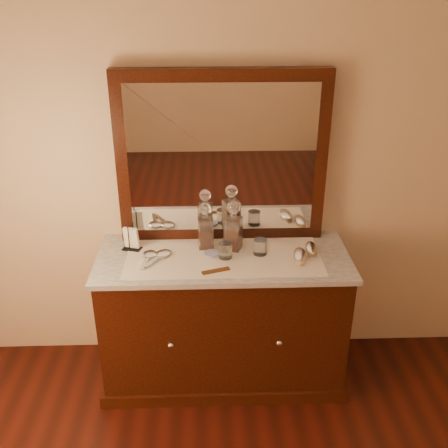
{
  "coord_description": "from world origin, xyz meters",
  "views": [
    {
      "loc": [
        -0.08,
        -0.57,
        2.27
      ],
      "look_at": [
        0.0,
        1.85,
        1.1
      ],
      "focal_mm": 40.8,
      "sensor_mm": 36.0,
      "label": 1
    }
  ],
  "objects_px": {
    "comb": "(216,271)",
    "brush_near": "(300,256)",
    "hand_mirror_inner": "(161,255)",
    "mirror_frame": "(222,158)",
    "dresser_cabinet": "(223,319)",
    "napkin_rack": "(131,239)",
    "hand_mirror_outer": "(148,256)",
    "brush_far": "(311,249)",
    "pin_dish": "(212,254)",
    "decanter_right": "(233,231)",
    "decanter_left": "(205,230)"
  },
  "relations": [
    {
      "from": "pin_dish",
      "to": "comb",
      "type": "distance_m",
      "value": 0.18
    },
    {
      "from": "pin_dish",
      "to": "hand_mirror_outer",
      "type": "xyz_separation_m",
      "value": [
        -0.36,
        -0.02,
        0.0
      ]
    },
    {
      "from": "pin_dish",
      "to": "hand_mirror_inner",
      "type": "height_order",
      "value": "hand_mirror_inner"
    },
    {
      "from": "brush_near",
      "to": "hand_mirror_inner",
      "type": "xyz_separation_m",
      "value": [
        -0.78,
        0.06,
        -0.01
      ]
    },
    {
      "from": "decanter_left",
      "to": "decanter_right",
      "type": "bearing_deg",
      "value": -8.64
    },
    {
      "from": "dresser_cabinet",
      "to": "decanter_left",
      "type": "distance_m",
      "value": 0.57
    },
    {
      "from": "mirror_frame",
      "to": "decanter_left",
      "type": "bearing_deg",
      "value": -125.71
    },
    {
      "from": "comb",
      "to": "hand_mirror_inner",
      "type": "distance_m",
      "value": 0.35
    },
    {
      "from": "napkin_rack",
      "to": "decanter_left",
      "type": "xyz_separation_m",
      "value": [
        0.43,
        0.01,
        0.05
      ]
    },
    {
      "from": "comb",
      "to": "decanter_right",
      "type": "xyz_separation_m",
      "value": [
        0.11,
        0.26,
        0.11
      ]
    },
    {
      "from": "mirror_frame",
      "to": "hand_mirror_outer",
      "type": "relative_size",
      "value": 5.43
    },
    {
      "from": "brush_near",
      "to": "comb",
      "type": "bearing_deg",
      "value": -167.18
    },
    {
      "from": "decanter_left",
      "to": "hand_mirror_outer",
      "type": "distance_m",
      "value": 0.36
    },
    {
      "from": "napkin_rack",
      "to": "hand_mirror_outer",
      "type": "relative_size",
      "value": 0.73
    },
    {
      "from": "mirror_frame",
      "to": "brush_far",
      "type": "xyz_separation_m",
      "value": [
        0.51,
        -0.22,
        -0.48
      ]
    },
    {
      "from": "mirror_frame",
      "to": "pin_dish",
      "type": "bearing_deg",
      "value": -105.5
    },
    {
      "from": "comb",
      "to": "napkin_rack",
      "type": "distance_m",
      "value": 0.56
    },
    {
      "from": "decanter_right",
      "to": "mirror_frame",
      "type": "bearing_deg",
      "value": 109.99
    },
    {
      "from": "hand_mirror_inner",
      "to": "brush_near",
      "type": "bearing_deg",
      "value": -4.73
    },
    {
      "from": "napkin_rack",
      "to": "mirror_frame",
      "type": "bearing_deg",
      "value": 15.59
    },
    {
      "from": "pin_dish",
      "to": "decanter_right",
      "type": "xyz_separation_m",
      "value": [
        0.13,
        0.08,
        0.11
      ]
    },
    {
      "from": "brush_far",
      "to": "hand_mirror_inner",
      "type": "distance_m",
      "value": 0.86
    },
    {
      "from": "hand_mirror_inner",
      "to": "napkin_rack",
      "type": "bearing_deg",
      "value": 150.3
    },
    {
      "from": "decanter_right",
      "to": "comb",
      "type": "bearing_deg",
      "value": -112.5
    },
    {
      "from": "decanter_right",
      "to": "hand_mirror_inner",
      "type": "bearing_deg",
      "value": -168.44
    },
    {
      "from": "pin_dish",
      "to": "decanter_left",
      "type": "xyz_separation_m",
      "value": [
        -0.03,
        0.1,
        0.1
      ]
    },
    {
      "from": "hand_mirror_outer",
      "to": "hand_mirror_inner",
      "type": "xyz_separation_m",
      "value": [
        0.07,
        0.01,
        0.0
      ]
    },
    {
      "from": "comb",
      "to": "decanter_right",
      "type": "height_order",
      "value": "decanter_right"
    },
    {
      "from": "decanter_right",
      "to": "brush_near",
      "type": "xyz_separation_m",
      "value": [
        0.37,
        -0.15,
        -0.09
      ]
    },
    {
      "from": "comb",
      "to": "hand_mirror_inner",
      "type": "relative_size",
      "value": 0.71
    },
    {
      "from": "comb",
      "to": "brush_near",
      "type": "xyz_separation_m",
      "value": [
        0.47,
        0.11,
        0.02
      ]
    },
    {
      "from": "napkin_rack",
      "to": "brush_far",
      "type": "height_order",
      "value": "napkin_rack"
    },
    {
      "from": "pin_dish",
      "to": "brush_near",
      "type": "xyz_separation_m",
      "value": [
        0.49,
        -0.07,
        0.02
      ]
    },
    {
      "from": "napkin_rack",
      "to": "decanter_left",
      "type": "relative_size",
      "value": 0.57
    },
    {
      "from": "hand_mirror_outer",
      "to": "brush_far",
      "type": "bearing_deg",
      "value": 1.97
    },
    {
      "from": "napkin_rack",
      "to": "dresser_cabinet",
      "type": "bearing_deg",
      "value": -10.44
    },
    {
      "from": "mirror_frame",
      "to": "comb",
      "type": "xyz_separation_m",
      "value": [
        -0.05,
        -0.42,
        -0.49
      ]
    },
    {
      "from": "comb",
      "to": "hand_mirror_inner",
      "type": "bearing_deg",
      "value": 132.51
    },
    {
      "from": "dresser_cabinet",
      "to": "comb",
      "type": "distance_m",
      "value": 0.48
    },
    {
      "from": "dresser_cabinet",
      "to": "brush_far",
      "type": "xyz_separation_m",
      "value": [
        0.51,
        0.02,
        0.46
      ]
    },
    {
      "from": "brush_far",
      "to": "brush_near",
      "type": "bearing_deg",
      "value": -132.34
    },
    {
      "from": "mirror_frame",
      "to": "hand_mirror_inner",
      "type": "bearing_deg",
      "value": -144.88
    },
    {
      "from": "comb",
      "to": "brush_near",
      "type": "distance_m",
      "value": 0.48
    },
    {
      "from": "mirror_frame",
      "to": "pin_dish",
      "type": "height_order",
      "value": "mirror_frame"
    },
    {
      "from": "decanter_left",
      "to": "brush_far",
      "type": "xyz_separation_m",
      "value": [
        0.61,
        -0.08,
        -0.09
      ]
    },
    {
      "from": "napkin_rack",
      "to": "hand_mirror_outer",
      "type": "bearing_deg",
      "value": -46.03
    },
    {
      "from": "mirror_frame",
      "to": "dresser_cabinet",
      "type": "bearing_deg",
      "value": -90.0
    },
    {
      "from": "napkin_rack",
      "to": "brush_near",
      "type": "height_order",
      "value": "napkin_rack"
    },
    {
      "from": "pin_dish",
      "to": "hand_mirror_inner",
      "type": "bearing_deg",
      "value": -178.18
    },
    {
      "from": "pin_dish",
      "to": "decanter_left",
      "type": "distance_m",
      "value": 0.15
    }
  ]
}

